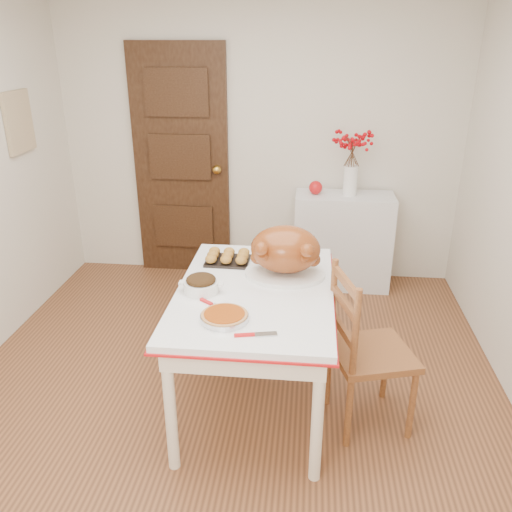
# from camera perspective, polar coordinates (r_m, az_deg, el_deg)

# --- Properties ---
(floor) EXTENTS (3.50, 4.00, 0.00)m
(floor) POSITION_cam_1_polar(r_m,az_deg,el_deg) (3.37, -3.21, -15.76)
(floor) COLOR #52301C
(floor) RESTS_ON ground
(wall_back) EXTENTS (3.50, 0.00, 2.50)m
(wall_back) POSITION_cam_1_polar(r_m,az_deg,el_deg) (4.69, 0.36, 12.49)
(wall_back) COLOR beige
(wall_back) RESTS_ON ground
(door_back) EXTENTS (0.85, 0.06, 2.06)m
(door_back) POSITION_cam_1_polar(r_m,az_deg,el_deg) (4.82, -8.11, 9.89)
(door_back) COLOR black
(door_back) RESTS_ON ground
(photo_board) EXTENTS (0.03, 0.35, 0.45)m
(photo_board) POSITION_cam_1_polar(r_m,az_deg,el_deg) (4.41, -24.40, 13.15)
(photo_board) COLOR tan
(photo_board) RESTS_ON ground
(sideboard) EXTENTS (0.84, 0.37, 0.84)m
(sideboard) POSITION_cam_1_polar(r_m,az_deg,el_deg) (4.69, 9.35, 1.63)
(sideboard) COLOR silver
(sideboard) RESTS_ON floor
(kitchen_table) EXTENTS (0.89, 1.30, 0.78)m
(kitchen_table) POSITION_cam_1_polar(r_m,az_deg,el_deg) (3.15, -0.10, -9.94)
(kitchen_table) COLOR white
(kitchen_table) RESTS_ON floor
(chair_oak) EXTENTS (0.53, 0.53, 0.97)m
(chair_oak) POSITION_cam_1_polar(r_m,az_deg,el_deg) (3.04, 12.52, -9.89)
(chair_oak) COLOR brown
(chair_oak) RESTS_ON floor
(berry_vase) EXTENTS (0.27, 0.27, 0.52)m
(berry_vase) POSITION_cam_1_polar(r_m,az_deg,el_deg) (4.49, 10.33, 9.72)
(berry_vase) COLOR white
(berry_vase) RESTS_ON sideboard
(apple) EXTENTS (0.11, 0.11, 0.11)m
(apple) POSITION_cam_1_polar(r_m,az_deg,el_deg) (4.53, 6.50, 7.40)
(apple) COLOR red
(apple) RESTS_ON sideboard
(turkey_platter) EXTENTS (0.54, 0.46, 0.30)m
(turkey_platter) POSITION_cam_1_polar(r_m,az_deg,el_deg) (3.07, 3.21, 0.44)
(turkey_platter) COLOR brown
(turkey_platter) RESTS_ON kitchen_table
(pumpkin_pie) EXTENTS (0.27, 0.27, 0.05)m
(pumpkin_pie) POSITION_cam_1_polar(r_m,az_deg,el_deg) (2.64, -3.46, -6.49)
(pumpkin_pie) COLOR #8F380A
(pumpkin_pie) RESTS_ON kitchen_table
(stuffing_dish) EXTENTS (0.25, 0.20, 0.10)m
(stuffing_dish) POSITION_cam_1_polar(r_m,az_deg,el_deg) (2.92, -5.99, -3.02)
(stuffing_dish) COLOR #3A2411
(stuffing_dish) RESTS_ON kitchen_table
(rolls_tray) EXTENTS (0.28, 0.22, 0.07)m
(rolls_tray) POSITION_cam_1_polar(r_m,az_deg,el_deg) (3.29, -3.10, -0.09)
(rolls_tray) COLOR #BA7F27
(rolls_tray) RESTS_ON kitchen_table
(pie_server) EXTENTS (0.21, 0.10, 0.01)m
(pie_server) POSITION_cam_1_polar(r_m,az_deg,el_deg) (2.52, -0.04, -8.51)
(pie_server) COLOR silver
(pie_server) RESTS_ON kitchen_table
(carving_knife) EXTENTS (0.23, 0.19, 0.01)m
(carving_knife) POSITION_cam_1_polar(r_m,az_deg,el_deg) (2.77, -4.32, -5.48)
(carving_knife) COLOR silver
(carving_knife) RESTS_ON kitchen_table
(drinking_glass) EXTENTS (0.07, 0.07, 0.11)m
(drinking_glass) POSITION_cam_1_polar(r_m,az_deg,el_deg) (3.44, 1.66, 1.31)
(drinking_glass) COLOR white
(drinking_glass) RESTS_ON kitchen_table
(shaker_pair) EXTENTS (0.10, 0.06, 0.09)m
(shaker_pair) POSITION_cam_1_polar(r_m,az_deg,el_deg) (3.42, 5.52, 0.87)
(shaker_pair) COLOR white
(shaker_pair) RESTS_ON kitchen_table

